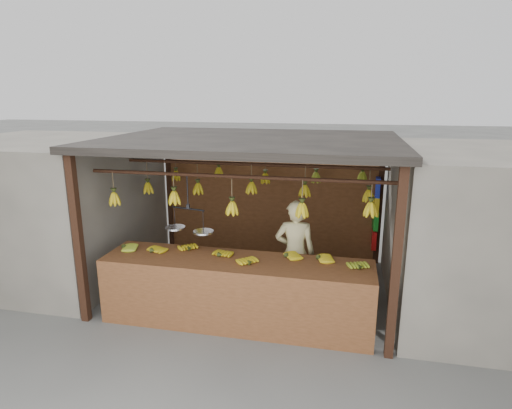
# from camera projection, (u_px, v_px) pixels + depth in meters

# --- Properties ---
(ground) EXTENTS (80.00, 80.00, 0.00)m
(ground) POSITION_uv_depth(u_px,v_px,m) (252.00, 287.00, 6.91)
(ground) COLOR #5B5B57
(stall) EXTENTS (4.30, 3.30, 2.40)m
(stall) POSITION_uv_depth(u_px,v_px,m) (256.00, 163.00, 6.73)
(stall) COLOR black
(stall) RESTS_ON ground
(neighbor_left) EXTENTS (3.00, 3.00, 2.30)m
(neighbor_left) POSITION_uv_depth(u_px,v_px,m) (48.00, 206.00, 7.36)
(neighbor_left) COLOR slate
(neighbor_left) RESTS_ON ground
(neighbor_right) EXTENTS (3.00, 3.00, 2.30)m
(neighbor_right) POSITION_uv_depth(u_px,v_px,m) (507.00, 234.00, 5.88)
(neighbor_right) COLOR slate
(neighbor_right) RESTS_ON ground
(counter) EXTENTS (3.59, 0.82, 0.96)m
(counter) POSITION_uv_depth(u_px,v_px,m) (234.00, 277.00, 5.56)
(counter) COLOR brown
(counter) RESTS_ON ground
(hanging_bananas) EXTENTS (3.60, 2.24, 0.40)m
(hanging_bananas) POSITION_uv_depth(u_px,v_px,m) (252.00, 189.00, 6.51)
(hanging_bananas) COLOR gold
(hanging_bananas) RESTS_ON ground
(balance_scale) EXTENTS (0.71, 0.36, 0.78)m
(balance_scale) POSITION_uv_depth(u_px,v_px,m) (189.00, 227.00, 5.78)
(balance_scale) COLOR black
(balance_scale) RESTS_ON ground
(vendor) EXTENTS (0.62, 0.44, 1.58)m
(vendor) POSITION_uv_depth(u_px,v_px,m) (295.00, 253.00, 6.16)
(vendor) COLOR beige
(vendor) RESTS_ON ground
(bag_bundles) EXTENTS (0.08, 0.26, 1.30)m
(bag_bundles) POSITION_uv_depth(u_px,v_px,m) (376.00, 213.00, 7.54)
(bag_bundles) COLOR #1426BF
(bag_bundles) RESTS_ON ground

